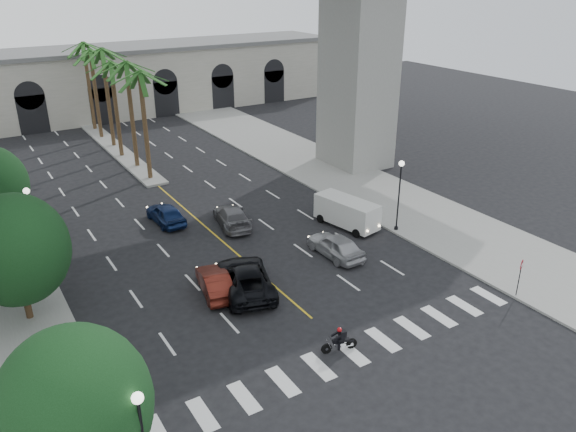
# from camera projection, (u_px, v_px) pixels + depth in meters

# --- Properties ---
(ground) EXTENTS (140.00, 140.00, 0.00)m
(ground) POSITION_uv_depth(u_px,v_px,m) (334.00, 337.00, 28.88)
(ground) COLOR black
(ground) RESTS_ON ground
(sidewalk_right) EXTENTS (8.00, 100.00, 0.15)m
(sidewalk_right) POSITION_uv_depth(u_px,v_px,m) (372.00, 191.00, 47.77)
(sidewalk_right) COLOR gray
(sidewalk_right) RESTS_ON ground
(median) EXTENTS (2.00, 24.00, 0.20)m
(median) POSITION_uv_depth(u_px,v_px,m) (118.00, 151.00, 58.39)
(median) COLOR gray
(median) RESTS_ON ground
(pier_building) EXTENTS (71.00, 10.50, 8.50)m
(pier_building) POSITION_uv_depth(u_px,v_px,m) (74.00, 84.00, 69.94)
(pier_building) COLOR beige
(pier_building) RESTS_ON ground
(palm_a) EXTENTS (3.20, 3.20, 10.30)m
(palm_a) POSITION_uv_depth(u_px,v_px,m) (140.00, 77.00, 47.00)
(palm_a) COLOR #47331E
(palm_a) RESTS_ON ground
(palm_b) EXTENTS (3.20, 3.20, 10.60)m
(palm_b) POSITION_uv_depth(u_px,v_px,m) (126.00, 67.00, 50.05)
(palm_b) COLOR #47331E
(palm_b) RESTS_ON ground
(palm_c) EXTENTS (3.20, 3.20, 10.10)m
(palm_c) POSITION_uv_depth(u_px,v_px,m) (111.00, 67.00, 53.20)
(palm_c) COLOR #47331E
(palm_c) RESTS_ON ground
(palm_d) EXTENTS (3.20, 3.20, 10.90)m
(palm_d) POSITION_uv_depth(u_px,v_px,m) (102.00, 54.00, 56.18)
(palm_d) COLOR #47331E
(palm_d) RESTS_ON ground
(palm_e) EXTENTS (3.20, 3.20, 10.40)m
(palm_e) POSITION_uv_depth(u_px,v_px,m) (90.00, 54.00, 59.36)
(palm_e) COLOR #47331E
(palm_e) RESTS_ON ground
(palm_f) EXTENTS (3.20, 3.20, 10.70)m
(palm_f) POSITION_uv_depth(u_px,v_px,m) (84.00, 47.00, 62.50)
(palm_f) COLOR #47331E
(palm_f) RESTS_ON ground
(street_tree_near) EXTENTS (5.20, 5.20, 6.89)m
(street_tree_near) POSITION_uv_depth(u_px,v_px,m) (75.00, 407.00, 18.65)
(street_tree_near) COLOR #382616
(street_tree_near) RESTS_ON ground
(street_tree_mid) EXTENTS (5.44, 5.44, 7.21)m
(street_tree_mid) POSITION_uv_depth(u_px,v_px,m) (15.00, 250.00, 28.68)
(street_tree_mid) COLOR #382616
(street_tree_mid) RESTS_ON ground
(lamp_post_left_far) EXTENTS (0.40, 0.40, 5.35)m
(lamp_post_left_far) POSITION_uv_depth(u_px,v_px,m) (32.00, 220.00, 34.52)
(lamp_post_left_far) COLOR black
(lamp_post_left_far) RESTS_ON ground
(lamp_post_right) EXTENTS (0.40, 0.40, 5.35)m
(lamp_post_right) POSITION_uv_depth(u_px,v_px,m) (399.00, 190.00, 39.32)
(lamp_post_right) COLOR black
(lamp_post_right) RESTS_ON ground
(traffic_signal_near) EXTENTS (0.25, 0.18, 3.65)m
(traffic_signal_near) POSITION_uv_depth(u_px,v_px,m) (126.00, 413.00, 20.47)
(traffic_signal_near) COLOR black
(traffic_signal_near) RESTS_ON ground
(traffic_signal_far) EXTENTS (0.25, 0.18, 3.65)m
(traffic_signal_far) POSITION_uv_depth(u_px,v_px,m) (97.00, 355.00, 23.58)
(traffic_signal_far) COLOR black
(traffic_signal_far) RESTS_ON ground
(motorcycle_rider) EXTENTS (1.87, 0.63, 1.37)m
(motorcycle_rider) POSITION_uv_depth(u_px,v_px,m) (340.00, 340.00, 27.63)
(motorcycle_rider) COLOR black
(motorcycle_rider) RESTS_ON ground
(car_a) EXTENTS (1.94, 4.59, 1.55)m
(car_a) POSITION_uv_depth(u_px,v_px,m) (336.00, 245.00, 36.82)
(car_a) COLOR #A3A2A7
(car_a) RESTS_ON ground
(car_b) EXTENTS (2.35, 4.53, 1.42)m
(car_b) POSITION_uv_depth(u_px,v_px,m) (215.00, 282.00, 32.58)
(car_b) COLOR #541810
(car_b) RESTS_ON ground
(car_c) EXTENTS (4.30, 6.46, 1.65)m
(car_c) POSITION_uv_depth(u_px,v_px,m) (246.00, 278.00, 32.79)
(car_c) COLOR black
(car_c) RESTS_ON ground
(car_d) EXTENTS (3.02, 5.29, 1.44)m
(car_d) POSITION_uv_depth(u_px,v_px,m) (232.00, 217.00, 41.21)
(car_d) COLOR #5F5E63
(car_d) RESTS_ON ground
(car_e) EXTENTS (1.96, 4.47, 1.50)m
(car_e) POSITION_uv_depth(u_px,v_px,m) (166.00, 214.00, 41.65)
(car_e) COLOR #10214D
(car_e) RESTS_ON ground
(cargo_van) EXTENTS (2.78, 5.23, 2.12)m
(cargo_van) POSITION_uv_depth(u_px,v_px,m) (347.00, 212.00, 40.89)
(cargo_van) COLOR silver
(cargo_van) RESTS_ON ground
(pedestrian_a) EXTENTS (0.68, 0.46, 1.82)m
(pedestrian_a) POSITION_uv_depth(u_px,v_px,m) (75.00, 343.00, 26.68)
(pedestrian_a) COLOR black
(pedestrian_a) RESTS_ON sidewalk_left
(pedestrian_b) EXTENTS (0.97, 0.94, 1.57)m
(pedestrian_b) POSITION_uv_depth(u_px,v_px,m) (85.00, 367.00, 25.29)
(pedestrian_b) COLOR black
(pedestrian_b) RESTS_ON sidewalk_left
(do_not_enter_sign) EXTENTS (0.56, 0.27, 2.44)m
(do_not_enter_sign) POSITION_uv_depth(u_px,v_px,m) (521.00, 270.00, 31.69)
(do_not_enter_sign) COLOR black
(do_not_enter_sign) RESTS_ON ground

